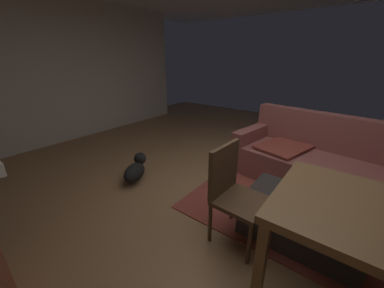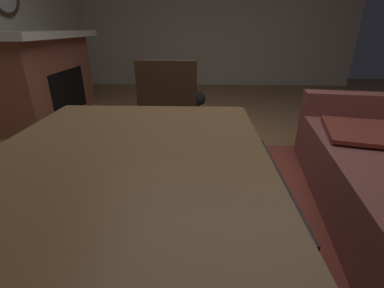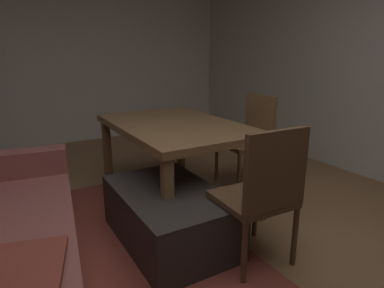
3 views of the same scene
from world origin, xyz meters
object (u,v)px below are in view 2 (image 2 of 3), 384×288
fireplace (45,76)px  dining_table (115,197)px  ottoman_coffee_table (220,205)px  tv_remote (215,181)px  small_dog (188,107)px  dining_chair_west (165,121)px

fireplace → dining_table: fireplace is taller
ottoman_coffee_table → tv_remote: 0.23m
ottoman_coffee_table → small_dog: size_ratio=2.08×
tv_remote → small_dog: size_ratio=0.32×
fireplace → ottoman_coffee_table: bearing=43.9°
ottoman_coffee_table → small_dog: 2.11m
ottoman_coffee_table → small_dog: bearing=-172.3°
dining_chair_west → tv_remote: bearing=27.6°
dining_table → small_dog: (-2.70, 0.09, -0.47)m
fireplace → ottoman_coffee_table: fireplace is taller
fireplace → dining_chair_west: fireplace is taller
small_dog → dining_chair_west: bearing=-3.4°
tv_remote → fireplace: bearing=-170.2°
fireplace → dining_table: 3.37m
ottoman_coffee_table → dining_table: 0.85m
fireplace → dining_table: bearing=32.1°
tv_remote → dining_chair_west: size_ratio=0.17×
dining_chair_west → small_dog: 1.58m
ottoman_coffee_table → dining_chair_west: (-0.55, -0.37, 0.32)m
dining_table → dining_chair_west: (-1.15, 0.00, -0.14)m
dining_table → tv_remote: bearing=146.5°
tv_remote → dining_chair_west: (-0.64, -0.33, 0.11)m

